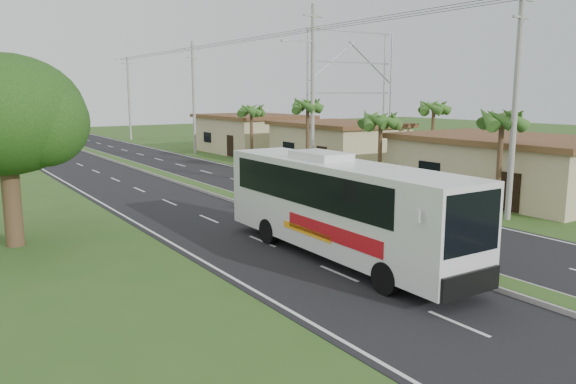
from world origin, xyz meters
TOP-DOWN VIEW (x-y plane):
  - ground at (0.00, 0.00)m, footprint 180.00×180.00m
  - road_asphalt at (0.00, 20.00)m, footprint 14.00×160.00m
  - median_strip at (0.00, 20.00)m, footprint 1.20×160.00m
  - lane_edge_left at (-6.70, 20.00)m, footprint 0.12×160.00m
  - lane_edge_right at (6.70, 20.00)m, footprint 0.12×160.00m
  - shop_near at (14.00, 6.00)m, footprint 8.60×12.60m
  - shop_mid at (14.00, 22.00)m, footprint 7.60×10.60m
  - shop_far at (14.00, 36.00)m, footprint 8.60×11.60m
  - palm_verge_a at (9.00, 3.00)m, footprint 2.40×2.40m
  - palm_verge_b at (9.40, 12.00)m, footprint 2.40×2.40m
  - palm_verge_c at (8.80, 19.00)m, footprint 2.40×2.40m
  - palm_verge_d at (9.30, 28.00)m, footprint 2.40×2.40m
  - palm_behind_shop at (17.50, 15.00)m, footprint 2.40×2.40m
  - shade_tree at (-12.11, 10.02)m, footprint 6.30×6.00m
  - utility_pole_a at (8.50, 2.00)m, footprint 1.60×0.28m
  - utility_pole_b at (8.47, 18.00)m, footprint 3.20×0.28m
  - utility_pole_c at (8.50, 38.00)m, footprint 1.60×0.28m
  - utility_pole_d at (8.50, 58.00)m, footprint 1.60×0.28m
  - billboard_lattice at (22.00, 30.00)m, footprint 10.18×1.18m
  - coach_bus_main at (-2.36, 1.49)m, footprint 2.72×11.93m
  - coach_bus_far at (-2.71, 59.73)m, footprint 2.85×11.24m
  - motorcyclist at (0.06, 6.89)m, footprint 1.78×0.57m

SIDE VIEW (x-z plane):
  - ground at x=0.00m, z-range 0.00..0.00m
  - lane_edge_left at x=-6.70m, z-range 0.00..0.00m
  - lane_edge_right at x=6.70m, z-range 0.00..0.00m
  - road_asphalt at x=0.00m, z-range 0.00..0.02m
  - median_strip at x=0.00m, z-range 0.01..0.20m
  - motorcyclist at x=0.06m, z-range -0.32..2.00m
  - shop_near at x=14.00m, z-range 0.02..3.54m
  - coach_bus_far at x=-2.71m, z-range 0.22..3.47m
  - shop_mid at x=14.00m, z-range 0.02..3.69m
  - shop_far at x=14.00m, z-range 0.02..3.84m
  - coach_bus_main at x=-2.36m, z-range 0.19..4.03m
  - palm_verge_b at x=9.40m, z-range 1.83..6.88m
  - palm_verge_d at x=9.30m, z-range 1.92..7.17m
  - palm_verge_a at x=9.00m, z-range 2.02..7.47m
  - palm_behind_shop at x=17.50m, z-range 2.11..7.76m
  - shade_tree at x=-12.11m, z-range 1.26..8.80m
  - palm_verge_c at x=8.80m, z-range 2.20..8.05m
  - utility_pole_d at x=8.50m, z-range 0.17..10.67m
  - utility_pole_a at x=8.50m, z-range 0.17..11.17m
  - utility_pole_c at x=8.50m, z-range 0.17..11.17m
  - utility_pole_b at x=8.47m, z-range 0.26..12.26m
  - billboard_lattice at x=22.00m, z-range 0.79..12.86m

